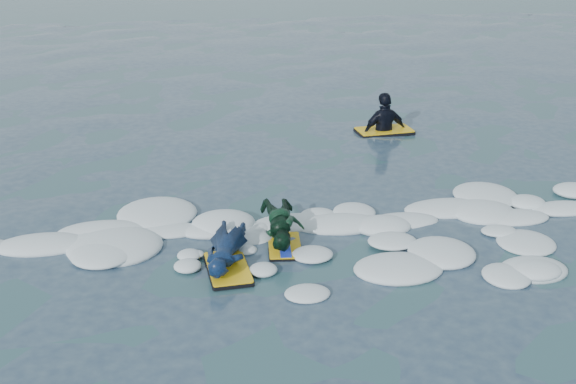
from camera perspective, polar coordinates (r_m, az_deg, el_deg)
The scene contains 5 objects.
ground at distance 9.01m, azimuth 1.12°, elevation -6.83°, with size 120.00×120.00×0.00m, color #1A3640.
foam_band at distance 9.92m, azimuth 0.14°, elevation -3.97°, with size 12.00×3.10×0.30m, color silver, non-canonical shape.
prone_woman_unit at distance 9.30m, azimuth -4.88°, elevation -4.65°, with size 0.82×1.49×0.36m.
prone_child_unit at distance 9.79m, azimuth -0.43°, elevation -2.75°, with size 0.71×1.28×0.48m.
waiting_rider_unit at distance 14.69m, azimuth 7.60°, elevation 4.61°, with size 1.18×0.74×1.68m.
Camera 1 is at (-1.33, -7.78, 4.35)m, focal length 45.00 mm.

